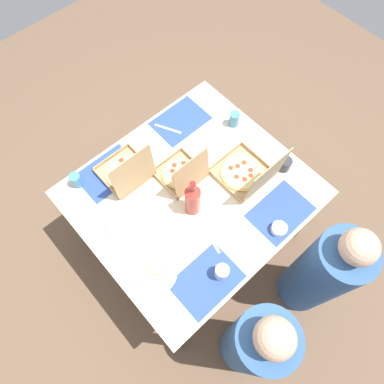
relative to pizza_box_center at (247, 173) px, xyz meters
name	(u,v)px	position (x,y,z in m)	size (l,w,h in m)	color
ground_plane	(192,234)	(0.32, -0.15, -0.82)	(6.00, 6.00, 0.00)	brown
dining_table	(192,199)	(0.32, -0.15, -0.16)	(1.33, 1.20, 0.77)	#3F3328
placemat_near_left	(180,121)	(0.02, -0.60, -0.05)	(0.36, 0.26, 0.00)	#2D4C9E
placemat_near_right	(108,173)	(0.62, -0.60, -0.05)	(0.36, 0.26, 0.00)	#2D4C9E
placemat_far_left	(280,212)	(0.02, 0.30, -0.05)	(0.36, 0.26, 0.00)	#2D4C9E
placemat_far_right	(207,281)	(0.62, 0.30, -0.05)	(0.36, 0.26, 0.00)	#2D4C9E
pizza_box_center	(247,173)	(0.00, 0.00, 0.00)	(0.30, 0.33, 0.34)	tan
pizza_box_corner_left	(126,172)	(0.54, -0.50, 0.00)	(0.28, 0.28, 0.32)	tan
pizza_box_edge_far	(182,174)	(0.29, -0.26, -0.01)	(0.26, 0.26, 0.29)	tan
plate_near_right	(156,273)	(0.79, 0.09, -0.04)	(0.23, 0.23, 0.03)	white
plate_middle	(120,217)	(0.74, -0.31, -0.04)	(0.21, 0.21, 0.02)	white
soda_bottle	(193,199)	(0.39, -0.07, 0.08)	(0.09, 0.09, 0.32)	#B2382D
cup_dark	(285,164)	(-0.22, 0.11, -0.01)	(0.08, 0.08, 0.09)	#333338
cup_spare	(76,180)	(0.80, -0.66, 0.00)	(0.07, 0.07, 0.10)	teal
cup_clear_left	(222,272)	(0.53, 0.33, 0.00)	(0.08, 0.08, 0.10)	silver
cup_clear_right	(234,119)	(-0.23, -0.34, 0.00)	(0.07, 0.07, 0.10)	teal
condiment_bowl	(279,229)	(0.11, 0.37, -0.03)	(0.09, 0.09, 0.05)	white
knife_by_near_right	(213,109)	(-0.21, -0.52, -0.05)	(0.21, 0.02, 0.01)	#B7B7BC
fork_by_far_right	(211,239)	(0.44, 0.15, -0.05)	(0.19, 0.02, 0.01)	#B7B7BC
fork_by_far_left	(168,129)	(0.12, -0.60, -0.05)	(0.19, 0.02, 0.01)	#B7B7BC
diner_left_seat	(321,273)	(0.02, 0.71, -0.30)	(0.32, 0.32, 1.16)	#33598C
diner_right_seat	(254,344)	(0.62, 0.71, -0.30)	(0.32, 0.32, 1.16)	#33598C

